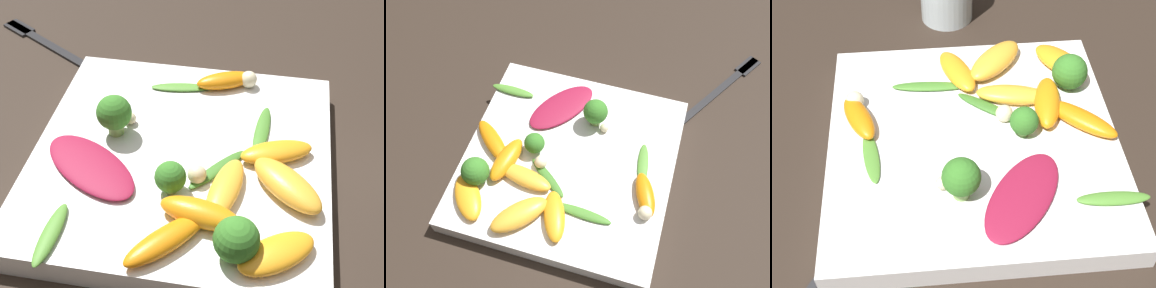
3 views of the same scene
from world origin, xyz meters
TOP-DOWN VIEW (x-y plane):
  - ground_plane at (0.00, 0.00)m, footprint 2.40×2.40m
  - plate at (0.00, 0.00)m, footprint 0.28×0.28m
  - fork at (0.22, -0.20)m, footprint 0.17×0.11m
  - radicchio_leaf_0 at (0.08, 0.04)m, footprint 0.12×0.10m
  - orange_segment_0 at (-0.09, -0.01)m, footprint 0.07×0.05m
  - orange_segment_1 at (-0.10, 0.03)m, footprint 0.08×0.08m
  - orange_segment_2 at (-0.03, -0.11)m, footprint 0.07×0.05m
  - orange_segment_3 at (-0.10, 0.11)m, footprint 0.07×0.07m
  - orange_segment_4 at (-0.01, 0.11)m, footprint 0.07×0.07m
  - orange_segment_5 at (-0.03, 0.08)m, footprint 0.07×0.04m
  - orange_segment_6 at (-0.05, 0.05)m, footprint 0.04×0.08m
  - broccoli_floret_0 at (0.07, -0.02)m, footprint 0.03×0.03m
  - broccoli_floret_1 at (-0.06, 0.11)m, footprint 0.04×0.04m
  - broccoli_floret_2 at (0.00, 0.05)m, footprint 0.03×0.03m
  - arugula_sprig_0 at (0.09, 0.11)m, footprint 0.02×0.07m
  - arugula_sprig_1 at (0.02, -0.10)m, footprint 0.07×0.02m
  - arugula_sprig_2 at (-0.04, 0.02)m, footprint 0.05×0.06m
  - arugula_sprig_3 at (-0.07, -0.04)m, footprint 0.02×0.08m
  - macadamia_nut_0 at (-0.02, 0.03)m, footprint 0.02×0.02m
  - macadamia_nut_1 at (-0.05, -0.12)m, footprint 0.02×0.02m
  - macadamia_nut_2 at (0.06, -0.03)m, footprint 0.01×0.01m

SIDE VIEW (x-z plane):
  - ground_plane at x=0.00m, z-range 0.00..0.00m
  - fork at x=0.22m, z-range 0.00..0.01m
  - plate at x=0.00m, z-range 0.00..0.03m
  - arugula_sprig_1 at x=0.02m, z-range 0.03..0.03m
  - arugula_sprig_2 at x=-0.04m, z-range 0.03..0.03m
  - arugula_sprig_3 at x=-0.07m, z-range 0.03..0.03m
  - arugula_sprig_0 at x=0.09m, z-range 0.03..0.03m
  - radicchio_leaf_0 at x=0.08m, z-range 0.03..0.03m
  - macadamia_nut_2 at x=0.06m, z-range 0.03..0.04m
  - orange_segment_6 at x=-0.05m, z-range 0.03..0.04m
  - orange_segment_4 at x=-0.01m, z-range 0.03..0.04m
  - orange_segment_3 at x=-0.10m, z-range 0.03..0.04m
  - orange_segment_0 at x=-0.09m, z-range 0.03..0.04m
  - orange_segment_2 at x=-0.03m, z-range 0.03..0.04m
  - macadamia_nut_0 at x=-0.02m, z-range 0.03..0.04m
  - macadamia_nut_1 at x=-0.05m, z-range 0.03..0.04m
  - orange_segment_1 at x=-0.10m, z-range 0.03..0.05m
  - orange_segment_5 at x=-0.03m, z-range 0.03..0.05m
  - broccoli_floret_2 at x=0.00m, z-range 0.03..0.06m
  - broccoli_floret_1 at x=-0.06m, z-range 0.03..0.06m
  - broccoli_floret_0 at x=0.07m, z-range 0.03..0.07m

